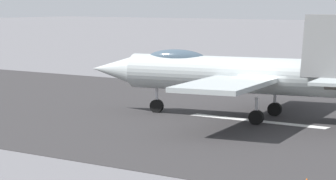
# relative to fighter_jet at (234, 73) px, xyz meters

# --- Properties ---
(ground_plane) EXTENTS (400.00, 400.00, 0.00)m
(ground_plane) POSITION_rel_fighter_jet_xyz_m (-2.02, 0.25, -2.44)
(ground_plane) COLOR slate
(runway_strip) EXTENTS (240.00, 26.00, 0.02)m
(runway_strip) POSITION_rel_fighter_jet_xyz_m (-2.04, 0.25, -2.43)
(runway_strip) COLOR #302E2F
(runway_strip) RESTS_ON ground
(fighter_jet) EXTENTS (16.80, 14.77, 5.64)m
(fighter_jet) POSITION_rel_fighter_jet_xyz_m (0.00, 0.00, 0.00)
(fighter_jet) COLOR #A7B0B1
(fighter_jet) RESTS_ON ground
(crew_person) EXTENTS (0.32, 0.70, 1.62)m
(crew_person) POSITION_rel_fighter_jet_xyz_m (13.87, -10.77, -1.63)
(crew_person) COLOR #1E2338
(crew_person) RESTS_ON ground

